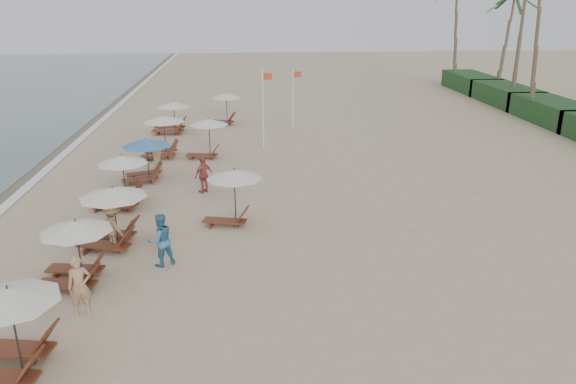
{
  "coord_description": "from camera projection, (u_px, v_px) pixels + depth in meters",
  "views": [
    {
      "loc": [
        -0.76,
        -16.23,
        8.58
      ],
      "look_at": [
        1.0,
        4.45,
        1.3
      ],
      "focal_mm": 34.36,
      "sensor_mm": 36.0,
      "label": 1
    }
  ],
  "objects": [
    {
      "name": "beachgoer_near",
      "position": [
        80.0,
        286.0,
        15.61
      ],
      "size": [
        0.76,
        0.62,
        1.79
      ],
      "primitive_type": "imported",
      "rotation": [
        0.0,
        0.0,
        0.33
      ],
      "color": "tan",
      "rests_on": "ground"
    },
    {
      "name": "inland_station_2",
      "position": [
        224.0,
        105.0,
        39.56
      ],
      "size": [
        2.74,
        2.24,
        2.22
      ],
      "color": "maroon",
      "rests_on": "ground"
    },
    {
      "name": "inland_station_0",
      "position": [
        231.0,
        189.0,
        21.79
      ],
      "size": [
        2.53,
        2.24,
        2.22
      ],
      "color": "maroon",
      "rests_on": "ground"
    },
    {
      "name": "beachgoer_mid_a",
      "position": [
        160.0,
        240.0,
        18.52
      ],
      "size": [
        1.13,
        1.06,
        1.86
      ],
      "primitive_type": "imported",
      "rotation": [
        0.0,
        0.0,
        3.66
      ],
      "color": "teal",
      "rests_on": "ground"
    },
    {
      "name": "beachgoer_mid_b",
      "position": [
        113.0,
        227.0,
        19.76
      ],
      "size": [
        1.25,
        1.21,
        1.71
      ],
      "primitive_type": "imported",
      "rotation": [
        0.0,
        0.0,
        2.4
      ],
      "color": "olive",
      "rests_on": "ground"
    },
    {
      "name": "lounger_station_1",
      "position": [
        73.0,
        251.0,
        17.26
      ],
      "size": [
        2.51,
        2.24,
        2.12
      ],
      "color": "maroon",
      "rests_on": "ground"
    },
    {
      "name": "flag_pole_near",
      "position": [
        264.0,
        105.0,
        32.91
      ],
      "size": [
        0.59,
        0.08,
        4.69
      ],
      "color": "silver",
      "rests_on": "ground"
    },
    {
      "name": "lounger_station_4",
      "position": [
        144.0,
        157.0,
        27.2
      ],
      "size": [
        2.54,
        2.42,
        2.11
      ],
      "color": "maroon",
      "rests_on": "ground"
    },
    {
      "name": "ground",
      "position": [
        269.0,
        274.0,
        18.16
      ],
      "size": [
        160.0,
        160.0,
        0.0
      ],
      "primitive_type": "plane",
      "color": "tan",
      "rests_on": "ground"
    },
    {
      "name": "beachgoer_far_b",
      "position": [
        157.0,
        157.0,
        28.9
      ],
      "size": [
        0.57,
        0.81,
        1.55
      ],
      "primitive_type": "imported",
      "rotation": [
        0.0,
        0.0,
        1.46
      ],
      "color": "tan",
      "rests_on": "ground"
    },
    {
      "name": "lounger_station_5",
      "position": [
        161.0,
        135.0,
        31.29
      ],
      "size": [
        2.62,
        2.38,
        2.39
      ],
      "color": "maroon",
      "rests_on": "ground"
    },
    {
      "name": "inland_station_1",
      "position": [
        206.0,
        132.0,
        31.06
      ],
      "size": [
        2.54,
        2.24,
        2.22
      ],
      "color": "maroon",
      "rests_on": "ground"
    },
    {
      "name": "lounger_station_6",
      "position": [
        170.0,
        118.0,
        37.14
      ],
      "size": [
        2.73,
        2.33,
        2.1
      ],
      "color": "maroon",
      "rests_on": "ground"
    },
    {
      "name": "lounger_station_2",
      "position": [
        109.0,
        215.0,
        19.95
      ],
      "size": [
        2.67,
        2.45,
        2.22
      ],
      "color": "maroon",
      "rests_on": "ground"
    },
    {
      "name": "flag_pole_far",
      "position": [
        293.0,
        95.0,
        38.11
      ],
      "size": [
        0.59,
        0.08,
        4.12
      ],
      "color": "silver",
      "rests_on": "ground"
    },
    {
      "name": "wet_sand_band",
      "position": [
        0.0,
        187.0,
        26.56
      ],
      "size": [
        3.2,
        140.0,
        0.01
      ],
      "primitive_type": "cube",
      "color": "#6B5E4C",
      "rests_on": "ground"
    },
    {
      "name": "beachgoer_far_a",
      "position": [
        204.0,
        175.0,
        25.61
      ],
      "size": [
        1.01,
        1.02,
        1.72
      ],
      "primitive_type": "imported",
      "rotation": [
        0.0,
        0.0,
        3.94
      ],
      "color": "#AA4448",
      "rests_on": "ground"
    },
    {
      "name": "foam_line",
      "position": [
        28.0,
        186.0,
        26.66
      ],
      "size": [
        0.5,
        140.0,
        0.02
      ],
      "primitive_type": "cube",
      "color": "white",
      "rests_on": "ground"
    },
    {
      "name": "lounger_station_0",
      "position": [
        4.0,
        332.0,
        13.05
      ],
      "size": [
        2.73,
        2.36,
        2.28
      ],
      "color": "maroon",
      "rests_on": "ground"
    },
    {
      "name": "lounger_station_3",
      "position": [
        118.0,
        182.0,
        23.96
      ],
      "size": [
        2.69,
        2.53,
        2.25
      ],
      "color": "maroon",
      "rests_on": "ground"
    }
  ]
}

